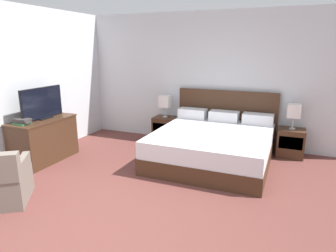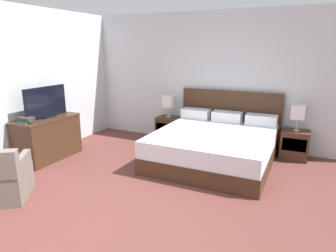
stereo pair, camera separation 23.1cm
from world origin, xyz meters
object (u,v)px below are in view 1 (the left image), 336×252
at_px(book_blue_cover, 23,122).
at_px(tv, 42,104).
at_px(bed, 213,144).
at_px(book_red_cover, 22,123).
at_px(table_lamp_right, 294,111).
at_px(nightstand_right, 291,143).
at_px(book_small_top, 22,120).
at_px(dresser, 44,139).
at_px(nightstand_left, 165,129).
at_px(table_lamp_left, 165,102).

bearing_deg(book_blue_cover, tv, 89.92).
height_order(bed, book_red_cover, bed).
bearing_deg(table_lamp_right, tv, -155.20).
distance_m(nightstand_right, book_red_cover, 4.76).
bearing_deg(book_blue_cover, book_small_top, 180.00).
relative_size(nightstand_right, book_blue_cover, 2.16).
distance_m(dresser, book_red_cover, 0.56).
distance_m(table_lamp_right, book_small_top, 4.72).
distance_m(bed, table_lamp_right, 1.60).
height_order(table_lamp_right, dresser, table_lamp_right).
bearing_deg(table_lamp_right, nightstand_right, -90.00).
xyz_separation_m(nightstand_left, table_lamp_left, (0.00, 0.00, 0.61)).
bearing_deg(book_red_cover, bed, 28.77).
height_order(nightstand_left, table_lamp_left, table_lamp_left).
bearing_deg(bed, book_red_cover, -151.23).
distance_m(nightstand_left, table_lamp_right, 2.63).
relative_size(bed, book_blue_cover, 8.71).
bearing_deg(tv, nightstand_right, 24.78).
bearing_deg(book_red_cover, table_lamp_right, 29.65).
bearing_deg(book_red_cover, dresser, 87.43).
bearing_deg(nightstand_right, book_blue_cover, -150.25).
height_order(bed, book_small_top, bed).
height_order(nightstand_left, book_small_top, book_small_top).
height_order(nightstand_right, table_lamp_left, table_lamp_left).
bearing_deg(tv, book_red_cover, -92.66).
bearing_deg(book_red_cover, nightstand_left, 56.36).
xyz_separation_m(nightstand_left, book_small_top, (-1.54, -2.34, 0.58)).
bearing_deg(nightstand_left, book_red_cover, -123.64).
bearing_deg(nightstand_right, nightstand_left, 180.00).
bearing_deg(book_blue_cover, bed, 28.94).
bearing_deg(book_blue_cover, nightstand_right, 29.75).
xyz_separation_m(bed, table_lamp_right, (1.28, 0.78, 0.56)).
bearing_deg(tv, table_lamp_right, 24.80).
bearing_deg(book_blue_cover, nightstand_left, 56.71).
relative_size(bed, dresser, 1.83).
bearing_deg(table_lamp_right, book_small_top, -150.26).
height_order(dresser, book_small_top, book_small_top).
xyz_separation_m(nightstand_right, table_lamp_right, (0.00, 0.00, 0.61)).
bearing_deg(dresser, bed, 22.18).
bearing_deg(bed, nightstand_left, 148.51).
relative_size(nightstand_right, book_red_cover, 2.22).
bearing_deg(table_lamp_right, book_blue_cover, -150.23).
xyz_separation_m(tv, book_small_top, (-0.00, -0.45, -0.19)).
xyz_separation_m(nightstand_right, table_lamp_left, (-2.56, 0.00, 0.61)).
bearing_deg(book_red_cover, book_small_top, 0.00).
height_order(dresser, book_red_cover, book_red_cover).
height_order(nightstand_right, book_small_top, book_small_top).
bearing_deg(book_red_cover, table_lamp_left, 56.38).
distance_m(nightstand_right, tv, 4.58).
bearing_deg(table_lamp_left, dresser, -128.52).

